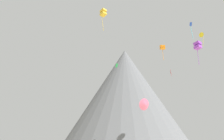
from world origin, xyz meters
name	(u,v)px	position (x,y,z in m)	size (l,w,h in m)	color
rock_massif	(130,109)	(4.18, 90.05, 23.25)	(78.82, 78.82, 49.25)	slate
kite_blue_high	(191,27)	(21.26, 38.90, 35.07)	(0.64, 0.47, 4.63)	blue
kite_rainbow_low	(145,104)	(8.22, 22.78, 12.38)	(2.24, 1.98, 2.18)	#E5668C
kite_violet_high	(198,46)	(20.66, 31.40, 26.99)	(1.95, 1.95, 5.36)	purple
kite_red_high	(171,73)	(17.84, 57.69, 28.83)	(0.79, 2.35, 2.31)	red
kite_orange_high	(162,47)	(14.46, 45.74, 32.62)	(1.50, 1.58, 4.53)	orange
kite_green_high	(117,65)	(1.23, 53.48, 30.30)	(0.83, 0.37, 1.38)	green
kite_yellow_high	(202,35)	(27.30, 53.15, 39.27)	(1.48, 1.48, 4.74)	yellow
kite_gold_high	(103,13)	(-0.75, 33.82, 37.48)	(1.90, 1.89, 5.79)	gold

